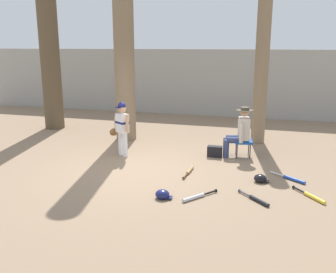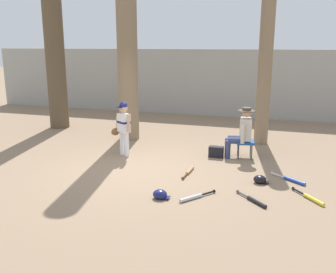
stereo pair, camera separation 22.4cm
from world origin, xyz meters
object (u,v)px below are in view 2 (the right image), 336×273
handbag_beside_stool (216,152)px  batting_helmet_black (260,180)px  seated_spectator (241,131)px  batting_helmet_navy (160,194)px  bat_aluminum_silver (194,197)px  bat_wood_tan (189,171)px  bat_black_composite (254,201)px  folding_stool (245,143)px  tree_far_left (55,50)px  bat_yellow_trainer (311,198)px  bat_blue_youth (292,180)px  young_ballplayer (123,125)px  tree_behind_spectator (265,72)px  tree_near_player (127,34)px

handbag_beside_stool → batting_helmet_black: 1.83m
batting_helmet_black → seated_spectator: bearing=109.8°
batting_helmet_navy → bat_aluminum_silver: bearing=14.9°
bat_wood_tan → bat_black_composite: same height
folding_stool → tree_far_left: size_ratio=0.08×
folding_stool → bat_yellow_trainer: size_ratio=0.71×
bat_blue_youth → batting_helmet_black: batting_helmet_black is taller
handbag_beside_stool → bat_black_composite: bearing=-65.3°
bat_wood_tan → batting_helmet_black: 1.47m
bat_wood_tan → batting_helmet_navy: batting_helmet_navy is taller
seated_spectator → bat_wood_tan: (-0.88, -1.43, -0.61)m
bat_black_composite → batting_helmet_navy: (-1.58, -0.32, 0.04)m
bat_blue_youth → batting_helmet_black: 0.65m
bat_blue_youth → young_ballplayer: bearing=170.5°
tree_behind_spectator → bat_yellow_trainer: size_ratio=6.60×
young_ballplayer → tree_near_player: bearing=108.9°
bat_yellow_trainer → bat_wood_tan: (-2.36, 0.73, 0.00)m
tree_behind_spectator → folding_stool: size_ratio=9.34×
batting_helmet_navy → young_ballplayer: bearing=127.2°
tree_near_player → seated_spectator: bearing=-15.4°
batting_helmet_black → bat_blue_youth: bearing=24.8°
bat_aluminum_silver → seated_spectator: bearing=80.3°
tree_far_left → bat_aluminum_silver: 7.41m
bat_aluminum_silver → batting_helmet_black: 1.54m
tree_behind_spectator → folding_stool: tree_behind_spectator is taller
handbag_beside_stool → tree_far_left: (-5.43, 1.75, 2.31)m
tree_near_player → bat_black_composite: tree_near_player is taller
tree_behind_spectator → batting_helmet_black: size_ratio=14.93×
tree_far_left → bat_blue_youth: bearing=-22.2°
tree_near_player → handbag_beside_stool: 3.99m
seated_spectator → tree_far_left: bearing=165.1°
batting_helmet_black → bat_wood_tan: bearing=173.5°
bat_yellow_trainer → bat_wood_tan: 2.47m
tree_near_player → bat_yellow_trainer: bearing=-32.9°
tree_far_left → bat_blue_youth: (7.15, -2.91, -2.41)m
handbag_beside_stool → tree_far_left: size_ratio=0.06×
tree_behind_spectator → seated_spectator: size_ratio=3.62×
young_ballplayer → tree_far_left: 4.33m
tree_behind_spectator → young_ballplayer: 3.93m
bat_yellow_trainer → batting_helmet_black: size_ratio=2.26×
seated_spectator → bat_black_composite: seated_spectator is taller
tree_near_player → tree_far_left: bearing=165.8°
folding_stool → tree_far_left: (-6.08, 1.57, 2.08)m
handbag_beside_stool → folding_stool: bearing=15.2°
handbag_beside_stool → bat_wood_tan: 1.32m
tree_behind_spectator → handbag_beside_stool: size_ratio=12.79×
young_ballplayer → bat_yellow_trainer: young_ballplayer is taller
handbag_beside_stool → tree_far_left: bearing=162.2°
bat_yellow_trainer → batting_helmet_black: (-0.90, 0.56, 0.04)m
bat_yellow_trainer → bat_wood_tan: size_ratio=0.89×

